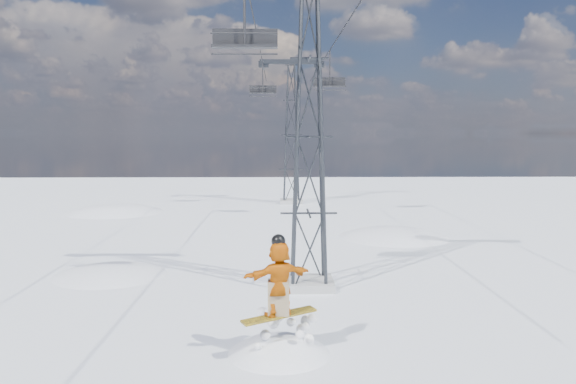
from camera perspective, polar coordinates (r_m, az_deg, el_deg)
The scene contains 7 objects.
snow_terrain at distance 36.86m, azimuth -8.34°, elevation -18.46°, with size 39.00×37.00×22.00m.
lift_tower_near at distance 20.08m, azimuth 2.15°, elevation 5.53°, with size 5.20×1.80×11.43m.
lift_tower_far at distance 45.06m, azimuth 0.34°, elevation 5.78°, with size 5.20×1.80×11.43m.
haul_cables at distance 32.00m, azimuth 0.98°, elevation 15.38°, with size 4.46×51.00×0.06m.
lift_chair_near at distance 19.24m, azimuth -4.41°, elevation 15.15°, with size 2.17×0.62×2.69m.
lift_chair_mid at distance 36.34m, azimuth 4.24°, elevation 10.99°, with size 2.05×0.59×2.54m.
lift_chair_far at distance 42.52m, azimuth -2.58°, elevation 10.30°, with size 2.03×0.58×2.52m.
Camera 1 is at (-0.34, -12.05, 5.62)m, focal length 35.00 mm.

